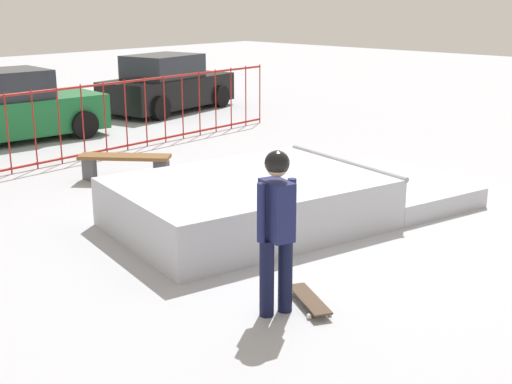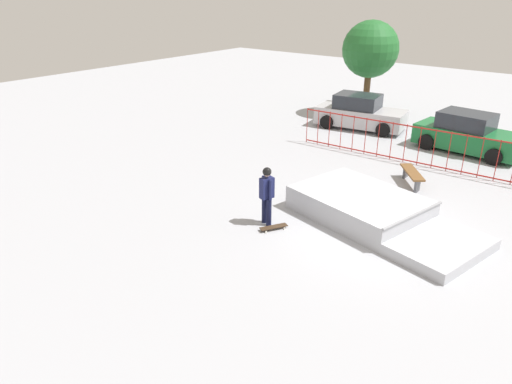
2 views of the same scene
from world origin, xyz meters
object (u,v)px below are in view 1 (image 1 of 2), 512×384
object	(u,v)px
parked_car_green	(8,109)
parked_car_black	(167,86)
park_bench	(125,162)
skater	(277,221)
skate_ramp	(275,200)
skateboard	(309,299)

from	to	relation	value
parked_car_green	parked_car_black	xyz separation A→B (m)	(5.17, 0.67, 0.00)
park_bench	skater	bearing A→B (deg)	-111.30
skate_ramp	parked_car_black	size ratio (longest dim) A/B	1.35
park_bench	skate_ramp	bearing A→B (deg)	-87.11
skater	skateboard	distance (m)	1.01
parked_car_green	park_bench	bearing A→B (deg)	-89.07
skateboard	parked_car_black	distance (m)	13.25
skateboard	park_bench	world-z (taller)	park_bench
parked_car_black	skate_ramp	bearing A→B (deg)	-130.86
park_bench	parked_car_green	bearing A→B (deg)	85.49
park_bench	parked_car_black	bearing A→B (deg)	44.61
skateboard	parked_car_black	world-z (taller)	parked_car_black
skater	skateboard	xyz separation A→B (m)	(0.37, -0.15, -0.93)
park_bench	parked_car_green	size ratio (longest dim) A/B	0.35
park_bench	skateboard	bearing A→B (deg)	-107.41
skater	skateboard	world-z (taller)	skater
skater	park_bench	distance (m)	5.85
skater	skate_ramp	bearing A→B (deg)	149.46
parked_car_green	parked_car_black	world-z (taller)	same
skateboard	park_bench	distance (m)	5.84
skate_ramp	skateboard	bearing A→B (deg)	-118.41
skateboard	park_bench	bearing A→B (deg)	-168.04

